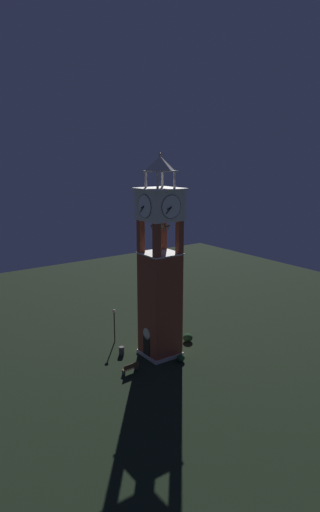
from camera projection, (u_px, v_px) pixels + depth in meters
name	position (u px, v px, depth m)	size (l,w,h in m)	color
ground	(160.00, 354.00, 42.52)	(80.00, 80.00, 0.00)	black
clock_tower	(160.00, 275.00, 40.69)	(3.73, 3.73, 19.29)	brown
park_bench	(131.00, 368.00, 38.72)	(0.53, 1.62, 0.95)	brown
lamp_post	(114.00, 319.00, 44.80)	(0.36, 0.36, 3.59)	black
trash_bin	(122.00, 351.00, 42.38)	(0.52, 0.52, 0.80)	#4C4C51
shrub_near_entry	(188.00, 338.00, 45.36)	(1.02, 1.02, 0.84)	#234C28
shrub_left_of_tower	(181.00, 358.00, 40.93)	(0.74, 0.74, 0.72)	#234C28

